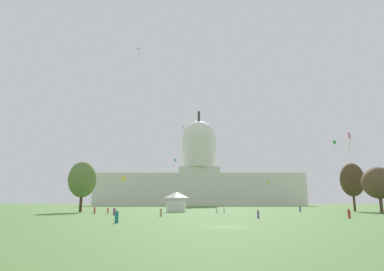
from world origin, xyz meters
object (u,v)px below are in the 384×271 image
Objects in this scene: person_white_back_left at (217,210)px; kite_gold_mid at (157,136)px; person_purple_edge_west at (259,214)px; person_red_edge_east at (350,214)px; kite_magenta_high at (185,128)px; tree_east_far at (353,180)px; person_tan_aisle_center at (162,213)px; event_tent at (177,202)px; person_red_near_tent at (95,210)px; kite_pink_low at (350,138)px; kite_lime_low at (269,182)px; capitol_building at (200,177)px; person_red_lawn_far_right at (109,211)px; kite_blue_high at (140,50)px; kite_cyan_mid at (176,160)px; kite_yellow_low at (125,179)px; kite_orange_mid at (247,152)px; person_navy_front_right at (301,209)px; person_purple_mid_left at (115,212)px; person_teal_back_right at (118,217)px; person_white_deep_crowd at (225,210)px; tree_west_far at (83,180)px.

person_white_back_left is 0.38× the size of kite_gold_mid.
person_red_edge_east is at bearing -110.70° from person_purple_edge_west.
person_white_back_left is at bearing -85.70° from kite_magenta_high.
tree_east_far is 43.45m from person_white_back_left.
person_tan_aisle_center is (-12.46, -20.86, 0.02)m from person_white_back_left.
event_tent is 3.64× the size of person_red_near_tent.
kite_lime_low is (-11.14, 31.69, -7.91)m from kite_pink_low.
capitol_building is at bearing 74.06° from kite_magenta_high.
kite_lime_low reaches higher than person_red_near_tent.
person_purple_edge_west is 143.88m from kite_magenta_high.
person_red_lawn_far_right is 27.33m from person_white_back_left.
kite_blue_high reaches higher than kite_cyan_mid.
kite_yellow_low is at bearing 175.64° from person_red_lawn_far_right.
tree_east_far is 94.36m from kite_orange_mid.
kite_gold_mid reaches higher than person_red_near_tent.
kite_pink_low is 1.16× the size of kite_gold_mid.
person_navy_front_right is at bearing -8.29° from kite_orange_mid.
person_red_near_tent is 0.43× the size of kite_gold_mid.
person_red_edge_east is 91.28m from kite_blue_high.
person_navy_front_right is 49.62m from kite_yellow_low.
person_red_edge_east is at bearing -24.23° from person_red_near_tent.
person_purple_mid_left is 1.02× the size of person_navy_front_right.
tree_east_far reaches higher than person_teal_back_right.
kite_magenta_high is at bearing -14.47° from person_purple_edge_west.
tree_east_far is 88.68m from kite_gold_mid.
kite_gold_mid is at bearing -61.92° from kite_orange_mid.
kite_yellow_low reaches higher than person_teal_back_right.
kite_gold_mid reaches higher than person_white_deep_crowd.
person_white_deep_crowd is at bearing -8.50° from tree_west_far.
kite_pink_low is at bearing -16.43° from tree_west_far.
capitol_building is 44.26× the size of kite_orange_mid.
kite_blue_high is (-27.52, 26.95, 57.19)m from person_white_deep_crowd.
person_red_lawn_far_right is at bearing -140.19° from event_tent.
kite_orange_mid is (48.21, 116.51, 30.25)m from person_purple_mid_left.
tree_west_far reaches higher than person_red_edge_east.
person_purple_mid_left is 0.53× the size of kite_cyan_mid.
kite_pink_low is at bearing -5.77° from kite_orange_mid.
person_navy_front_right is 122.16m from kite_cyan_mid.
kite_magenta_high is at bearing 162.12° from person_teal_back_right.
kite_orange_mid is (23.50, 102.97, 30.31)m from person_white_deep_crowd.
person_purple_edge_west is (41.69, -32.81, -8.11)m from tree_west_far.
person_navy_front_right reaches higher than person_white_deep_crowd.
kite_yellow_low is at bearing 108.33° from kite_blue_high.
person_teal_back_right is 43.78m from person_white_deep_crowd.
kite_gold_mid reaches higher than event_tent.
person_purple_mid_left is at bearing -97.22° from kite_magenta_high.
kite_gold_mid is (13.24, 62.44, 24.78)m from tree_west_far.
person_red_near_tent is (6.60, -9.38, -8.03)m from tree_west_far.
event_tent is 4.23× the size of person_red_lawn_far_right.
kite_gold_mid is (6.64, 71.82, 32.81)m from person_red_near_tent.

